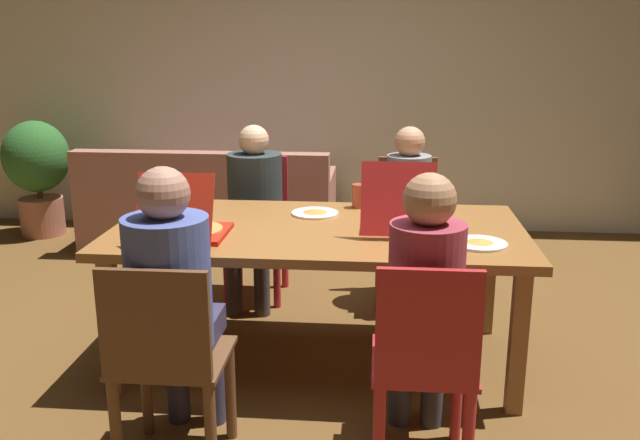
% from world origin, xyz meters
% --- Properties ---
extents(ground_plane, '(20.00, 20.00, 0.00)m').
position_xyz_m(ground_plane, '(0.00, 0.00, 0.00)').
color(ground_plane, brown).
extents(back_wall, '(7.28, 0.12, 2.81)m').
position_xyz_m(back_wall, '(0.00, 2.74, 1.40)').
color(back_wall, beige).
rests_on(back_wall, ground).
extents(dining_table, '(2.10, 1.09, 0.75)m').
position_xyz_m(dining_table, '(0.00, 0.00, 0.68)').
color(dining_table, '#915D2D').
rests_on(dining_table, ground).
extents(chair_0, '(0.39, 0.44, 0.92)m').
position_xyz_m(chair_0, '(-0.50, 0.99, 0.48)').
color(chair_0, '#B2252B').
rests_on(chair_0, ground).
extents(person_0, '(0.35, 0.54, 1.16)m').
position_xyz_m(person_0, '(-0.50, 0.84, 0.68)').
color(person_0, '#403737').
rests_on(person_0, ground).
extents(chair_1, '(0.40, 0.44, 0.91)m').
position_xyz_m(chair_1, '(0.49, -0.97, 0.48)').
color(chair_1, '#AF2527').
rests_on(chair_1, ground).
extents(person_1, '(0.29, 0.50, 1.21)m').
position_xyz_m(person_1, '(0.49, -0.82, 0.70)').
color(person_1, '#37393D').
rests_on(person_1, ground).
extents(chair_2, '(0.44, 0.41, 0.89)m').
position_xyz_m(chair_2, '(-0.50, -1.02, 0.48)').
color(chair_2, brown).
rests_on(chair_2, ground).
extents(person_2, '(0.33, 0.50, 1.23)m').
position_xyz_m(person_2, '(-0.50, -0.89, 0.72)').
color(person_2, '#332D45').
rests_on(person_2, ground).
extents(chair_3, '(0.41, 0.45, 0.92)m').
position_xyz_m(chair_3, '(0.49, 1.02, 0.51)').
color(chair_3, brown).
rests_on(chair_3, ground).
extents(person_3, '(0.28, 0.48, 1.15)m').
position_xyz_m(person_3, '(0.49, 0.86, 0.67)').
color(person_3, '#3C353B').
rests_on(person_3, ground).
extents(pizza_box_0, '(0.36, 0.44, 0.37)m').
position_xyz_m(pizza_box_0, '(0.40, -0.01, 0.80)').
color(pizza_box_0, red).
rests_on(pizza_box_0, dining_table).
extents(pizza_box_1, '(0.35, 0.50, 0.35)m').
position_xyz_m(pizza_box_1, '(-0.61, -0.26, 0.80)').
color(pizza_box_1, '#B22010').
rests_on(pizza_box_1, dining_table).
extents(plate_0, '(0.26, 0.26, 0.03)m').
position_xyz_m(plate_0, '(0.78, -0.25, 0.76)').
color(plate_0, white).
rests_on(plate_0, dining_table).
extents(plate_1, '(0.26, 0.26, 0.03)m').
position_xyz_m(plate_1, '(-0.04, 0.25, 0.76)').
color(plate_1, white).
rests_on(plate_1, dining_table).
extents(drinking_glass_0, '(0.08, 0.08, 0.14)m').
position_xyz_m(drinking_glass_0, '(0.19, 0.43, 0.82)').
color(drinking_glass_0, '#B0482A').
rests_on(drinking_glass_0, dining_table).
extents(drinking_glass_1, '(0.08, 0.08, 0.12)m').
position_xyz_m(drinking_glass_1, '(0.45, -0.39, 0.81)').
color(drinking_glass_1, '#E1CA5B').
rests_on(drinking_glass_1, dining_table).
extents(couch, '(2.01, 0.88, 0.85)m').
position_xyz_m(couch, '(-1.07, 1.98, 0.29)').
color(couch, '#9C6453').
rests_on(couch, ground).
extents(potted_plant, '(0.56, 0.56, 1.01)m').
position_xyz_m(potted_plant, '(-2.65, 2.20, 0.60)').
color(potted_plant, '#B56C51').
rests_on(potted_plant, ground).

